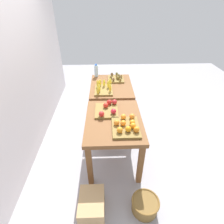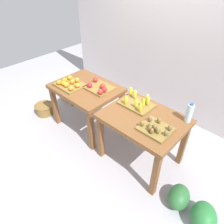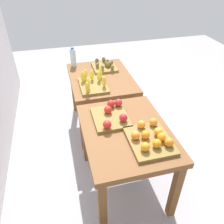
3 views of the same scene
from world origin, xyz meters
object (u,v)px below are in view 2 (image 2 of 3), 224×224
at_px(display_table_left, 86,93).
at_px(orange_bin, 70,84).
at_px(banana_crate, 137,103).
at_px(water_bottle, 189,113).
at_px(kiwi_bin, 155,128).
at_px(wicker_basket, 44,109).
at_px(cardboard_produce_box, 72,94).
at_px(apple_bin, 99,87).
at_px(watermelon_pile, 192,208).
at_px(display_table_right, 143,124).

xyz_separation_m(display_table_left, orange_bin, (-0.20, -0.16, 0.16)).
distance_m(banana_crate, water_bottle, 0.68).
relative_size(kiwi_bin, wicker_basket, 1.08).
bearing_deg(orange_bin, kiwi_bin, 1.69).
bearing_deg(cardboard_produce_box, apple_bin, -11.24).
bearing_deg(display_table_left, apple_bin, 22.12).
xyz_separation_m(display_table_left, watermelon_pile, (2.06, -0.26, -0.53)).
xyz_separation_m(display_table_left, apple_bin, (0.21, 0.09, 0.15)).
bearing_deg(display_table_right, wicker_basket, -170.02).
relative_size(display_table_left, water_bottle, 3.90).
height_order(display_table_left, kiwi_bin, kiwi_bin).
bearing_deg(kiwi_bin, display_table_right, 155.29).
relative_size(display_table_right, orange_bin, 2.36).
xyz_separation_m(apple_bin, wicker_basket, (-1.08, -0.44, -0.72)).
bearing_deg(banana_crate, apple_bin, -174.94).
distance_m(display_table_right, orange_bin, 1.34).
xyz_separation_m(apple_bin, banana_crate, (0.68, 0.06, 0.01)).
bearing_deg(display_table_left, water_bottle, 11.00).
height_order(apple_bin, watermelon_pile, apple_bin).
height_order(apple_bin, kiwi_bin, apple_bin).
relative_size(kiwi_bin, cardboard_produce_box, 0.92).
height_order(apple_bin, cardboard_produce_box, apple_bin).
height_order(orange_bin, banana_crate, banana_crate).
bearing_deg(display_table_right, display_table_left, 180.00).
height_order(display_table_left, water_bottle, water_bottle).
bearing_deg(orange_bin, apple_bin, 30.61).
height_order(display_table_right, banana_crate, banana_crate).
bearing_deg(wicker_basket, apple_bin, 21.99).
distance_m(orange_bin, water_bottle, 1.82).
bearing_deg(kiwi_bin, watermelon_pile, -12.21).
relative_size(display_table_left, display_table_right, 1.00).
height_order(display_table_left, banana_crate, banana_crate).
height_order(display_table_right, cardboard_produce_box, display_table_right).
distance_m(display_table_left, orange_bin, 0.30).
height_order(banana_crate, kiwi_bin, banana_crate).
height_order(display_table_left, wicker_basket, display_table_left).
bearing_deg(display_table_left, kiwi_bin, -4.64).
bearing_deg(banana_crate, display_table_right, -32.98).
relative_size(display_table_right, water_bottle, 3.90).
xyz_separation_m(display_table_right, cardboard_produce_box, (-1.99, 0.30, -0.53)).
relative_size(orange_bin, wicker_basket, 1.28).
bearing_deg(water_bottle, orange_bin, -165.35).
height_order(banana_crate, watermelon_pile, banana_crate).
bearing_deg(watermelon_pile, display_table_left, 172.75).
bearing_deg(display_table_left, orange_bin, -141.78).
height_order(apple_bin, banana_crate, banana_crate).
bearing_deg(apple_bin, water_bottle, 9.15).
xyz_separation_m(water_bottle, watermelon_pile, (0.51, -0.56, -0.78)).
relative_size(orange_bin, water_bottle, 1.65).
bearing_deg(banana_crate, cardboard_produce_box, 175.01).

